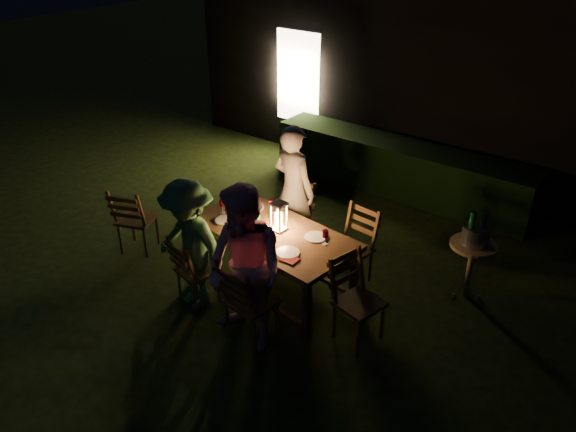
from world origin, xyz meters
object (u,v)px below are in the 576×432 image
Objects in this scene: person_house_side at (294,190)px; ice_bucket at (476,235)px; dining_table at (273,236)px; lantern at (279,218)px; chair_end at (357,314)px; person_opp_right at (245,270)px; bottle_bucket_b at (482,231)px; chair_spare at (137,230)px; chair_near_left at (197,281)px; person_opp_left at (190,245)px; chair_far_right at (351,260)px; side_table at (473,250)px; chair_near_right at (251,314)px; bottle_bucket_a at (471,231)px; chair_far_left at (291,230)px; bottle_table at (257,212)px.

person_house_side reaches higher than ice_bucket.
lantern is (0.06, 0.04, 0.24)m from dining_table.
ice_bucket is (0.64, 1.40, 0.52)m from chair_end.
ice_bucket is (1.51, 2.12, -0.07)m from person_opp_right.
person_opp_right reaches higher than bottle_bucket_b.
lantern reaches higher than chair_spare.
person_house_side is at bearing 95.24° from chair_near_left.
person_opp_left reaches higher than chair_near_left.
person_house_side is (-0.99, 0.17, 0.56)m from chair_far_right.
side_table is at bearing -150.15° from chair_far_right.
chair_near_right is at bearing -126.31° from bottle_bucket_b.
chair_near_right is 3.23× the size of bottle_bucket_a.
lantern is 2.18m from ice_bucket.
chair_far_left is 1.85m from chair_end.
person_house_side reaches higher than chair_near_right.
dining_table is 6.74× the size of ice_bucket.
person_opp_left is (-0.18, -1.58, 0.48)m from chair_far_left.
chair_far_left is 2.29m from side_table.
chair_spare is at bearing 173.92° from chair_near_right.
person_house_side reaches higher than lantern.
chair_far_right reaches higher than dining_table.
chair_spare is 0.64× the size of person_opp_left.
bottle_bucket_b is (1.56, 2.12, 0.55)m from chair_near_right.
bottle_bucket_b is at bearing 46.64° from person_opp_left.
bottle_table is 2.51m from bottle_bucket_b.
bottle_bucket_a reaches higher than ice_bucket.
chair_near_right is 2.61m from ice_bucket.
side_table is (1.81, 1.21, -0.34)m from lantern.
chair_spare reaches higher than chair_far_right.
bottle_bucket_b is (1.91, 1.30, 0.14)m from dining_table.
bottle_table reaches higher than chair_end.
bottle_bucket_a is at bearing -163.34° from chair_far_left.
bottle_table is (0.11, -0.79, 0.64)m from chair_far_left.
person_opp_right is at bearing -71.94° from lantern.
person_opp_left reaches higher than bottle_bucket_b.
chair_near_left is 3.13m from side_table.
bottle_table is (0.29, 0.74, 0.67)m from chair_near_left.
bottle_table is (0.29, 0.79, 0.16)m from person_opp_left.
chair_spare is 4.13m from bottle_bucket_a.
chair_near_right is 3.69× the size of bottle_table.
chair_end is 3.08× the size of bottle_bucket_b.
chair_near_left is 0.90m from chair_near_right.
chair_end reaches higher than chair_near_left.
lantern reaches higher than side_table.
dining_table is at bearing -10.74° from chair_spare.
person_house_side is (-0.71, 1.68, 0.55)m from chair_near_right.
chair_near_right is 0.58m from person_opp_right.
person_opp_right is 5.54× the size of bottle_bucket_a.
chair_far_left is at bearing 15.12° from chair_spare.
chair_near_left is 0.93× the size of chair_end.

